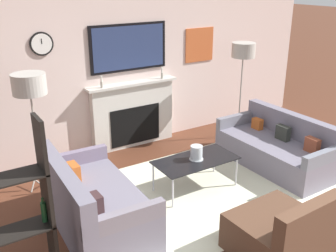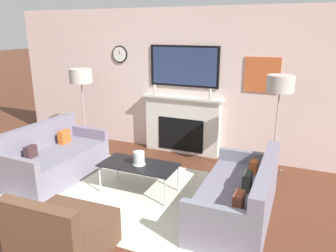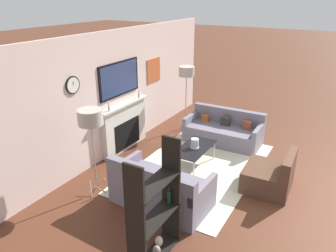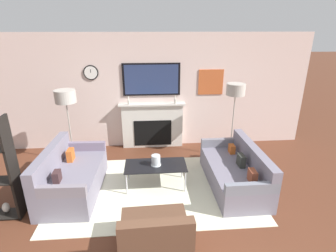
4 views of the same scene
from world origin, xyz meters
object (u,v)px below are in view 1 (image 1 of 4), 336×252
(couch_left, at_px, (93,204))
(couch_right, at_px, (278,149))
(armchair, at_px, (281,234))
(floor_lamp_right, at_px, (243,52))
(hurricane_candle, at_px, (196,154))
(coffee_table, at_px, (196,161))
(floor_lamp_left, at_px, (29,86))

(couch_left, height_order, couch_right, couch_left)
(armchair, relative_size, floor_lamp_right, 0.53)
(hurricane_candle, bearing_deg, armchair, -92.51)
(armchair, relative_size, coffee_table, 0.81)
(couch_left, relative_size, floor_lamp_right, 0.99)
(armchair, distance_m, hurricane_candle, 1.60)
(couch_right, bearing_deg, floor_lamp_right, 77.19)
(couch_right, relative_size, floor_lamp_right, 1.07)
(coffee_table, height_order, hurricane_candle, hurricane_candle)
(coffee_table, xyz_separation_m, floor_lamp_right, (1.75, 1.10, 1.13))
(armchair, distance_m, floor_lamp_left, 3.40)
(couch_left, relative_size, coffee_table, 1.50)
(armchair, relative_size, floor_lamp_left, 0.56)
(couch_right, bearing_deg, coffee_table, 176.69)
(hurricane_candle, bearing_deg, floor_lamp_left, 148.33)
(couch_left, bearing_deg, armchair, -46.08)
(coffee_table, height_order, floor_lamp_right, floor_lamp_right)
(coffee_table, relative_size, floor_lamp_right, 0.66)
(coffee_table, bearing_deg, floor_lamp_left, 148.24)
(floor_lamp_left, bearing_deg, couch_right, -19.98)
(coffee_table, bearing_deg, couch_right, -3.31)
(coffee_table, xyz_separation_m, floor_lamp_left, (-1.78, 1.10, 1.05))
(couch_left, relative_size, armchair, 1.86)
(coffee_table, distance_m, floor_lamp_right, 2.36)
(couch_left, bearing_deg, floor_lamp_left, 102.92)
(couch_left, distance_m, armchair, 2.08)
(couch_left, xyz_separation_m, floor_lamp_right, (3.26, 1.18, 1.24))
(couch_right, xyz_separation_m, floor_lamp_right, (0.27, 1.19, 1.27))
(hurricane_candle, distance_m, floor_lamp_right, 2.30)
(couch_left, relative_size, hurricane_candle, 8.62)
(couch_right, relative_size, coffee_table, 1.62)
(couch_left, bearing_deg, floor_lamp_right, 19.94)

